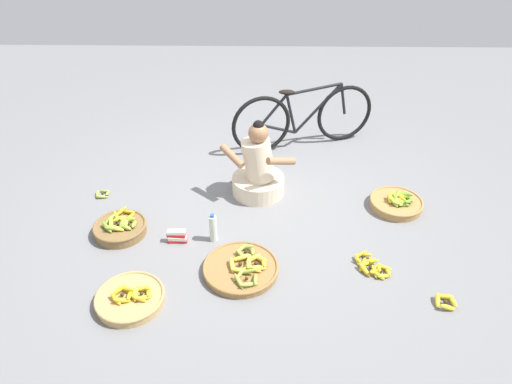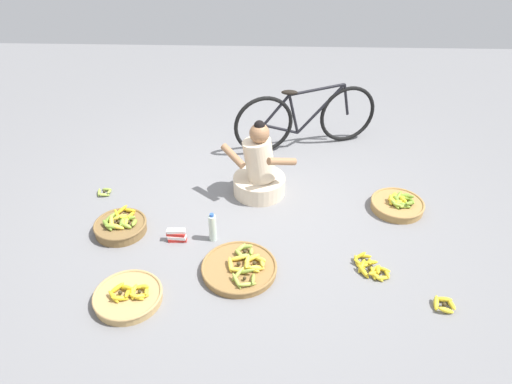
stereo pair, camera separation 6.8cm
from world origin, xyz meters
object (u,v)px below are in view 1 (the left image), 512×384
banana_basket_back_right (242,268)px  banana_basket_near_bicycle (396,202)px  vendor_woman_front (258,171)px  loose_bananas_mid_right (372,266)px  banana_basket_front_center (120,227)px  banana_basket_front_left (130,298)px  loose_bananas_front_right (103,194)px  bicycle_leaning (304,118)px  loose_bananas_back_left (446,301)px  water_bottle (213,228)px  packet_carton_stack (177,236)px

banana_basket_back_right → banana_basket_near_bicycle: bearing=31.9°
vendor_woman_front → loose_bananas_mid_right: vendor_woman_front is taller
banana_basket_near_bicycle → loose_bananas_mid_right: bearing=-114.5°
banana_basket_front_center → banana_basket_front_left: size_ratio=0.90×
banana_basket_near_bicycle → loose_bananas_front_right: 2.89m
banana_basket_front_left → loose_bananas_front_right: 1.52m
loose_bananas_mid_right → loose_bananas_front_right: size_ratio=2.11×
bicycle_leaning → banana_basket_back_right: size_ratio=2.64×
banana_basket_front_center → loose_bananas_back_left: bearing=-16.6°
bicycle_leaning → loose_bananas_mid_right: bicycle_leaning is taller
banana_basket_near_bicycle → banana_basket_front_left: 2.60m
bicycle_leaning → loose_bananas_back_left: size_ratio=9.71×
banana_basket_front_center → water_bottle: (0.84, -0.08, 0.07)m
bicycle_leaning → packet_carton_stack: bicycle_leaning is taller
banana_basket_back_right → packet_carton_stack: 0.68m
banana_basket_near_bicycle → bicycle_leaning: bearing=124.5°
bicycle_leaning → water_bottle: 1.95m
banana_basket_front_center → loose_bananas_back_left: size_ratio=2.80×
vendor_woman_front → banana_basket_near_bicycle: size_ratio=1.58×
banana_basket_near_bicycle → loose_bananas_front_right: size_ratio=3.29×
banana_basket_front_left → banana_basket_front_center: bearing=109.0°
banana_basket_front_left → packet_carton_stack: banana_basket_front_left is taller
water_bottle → packet_carton_stack: 0.33m
banana_basket_near_bicycle → loose_bananas_mid_right: (-0.39, -0.86, -0.03)m
vendor_woman_front → packet_carton_stack: bearing=-132.1°
vendor_woman_front → banana_basket_front_left: size_ratio=1.53×
banana_basket_front_center → loose_bananas_back_left: (2.66, -0.79, -0.03)m
water_bottle → loose_bananas_back_left: bearing=-21.4°
loose_bananas_back_left → loose_bananas_front_right: loose_bananas_back_left is taller
water_bottle → packet_carton_stack: size_ratio=1.61×
loose_bananas_front_right → packet_carton_stack: size_ratio=0.88×
bicycle_leaning → banana_basket_front_center: bearing=-136.5°
banana_basket_back_right → loose_bananas_mid_right: (1.07, 0.05, -0.01)m
banana_basket_back_right → packet_carton_stack: bearing=148.1°
loose_bananas_mid_right → banana_basket_front_center: bearing=169.0°
water_bottle → loose_bananas_front_right: bearing=150.7°
banana_basket_front_left → loose_bananas_front_right: size_ratio=3.40×
loose_bananas_back_left → loose_bananas_front_right: size_ratio=1.09×
banana_basket_near_bicycle → banana_basket_front_left: size_ratio=0.97×
bicycle_leaning → banana_basket_back_right: 2.23m
banana_basket_front_center → banana_basket_near_bicycle: banana_basket_front_center is taller
banana_basket_front_center → water_bottle: bearing=-5.5°
loose_bananas_back_left → banana_basket_front_center: bearing=163.4°
banana_basket_front_center → packet_carton_stack: (0.53, -0.11, -0.00)m
banana_basket_front_left → banana_basket_back_right: bearing=22.6°
banana_basket_front_left → loose_bananas_back_left: size_ratio=3.11×
banana_basket_back_right → banana_basket_front_left: banana_basket_front_left is taller
bicycle_leaning → loose_bananas_mid_right: (0.44, -2.06, -0.33)m
banana_basket_front_center → banana_basket_back_right: (1.11, -0.47, -0.02)m
vendor_woman_front → loose_bananas_front_right: bearing=-176.9°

